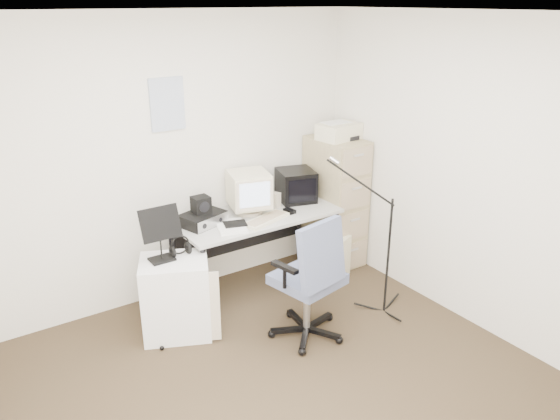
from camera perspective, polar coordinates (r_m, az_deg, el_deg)
floor at (r=4.01m, az=1.13°, el=-18.69°), size 3.60×3.60×0.01m
ceiling at (r=3.08m, az=1.48°, el=19.92°), size 3.60×3.60×0.01m
wall_back at (r=4.85m, az=-11.12°, el=5.01°), size 3.60×0.02×2.50m
wall_right at (r=4.57m, az=20.09°, el=3.11°), size 0.02×3.60×2.50m
wall_calendar at (r=4.72m, az=-11.71°, el=10.77°), size 0.30×0.02×0.44m
filing_cabinet at (r=5.56m, az=5.76°, el=0.90°), size 0.40×0.60×1.30m
printer at (r=5.34m, az=6.18°, el=8.17°), size 0.43×0.32×0.15m
desk at (r=5.14m, az=-2.39°, el=-4.24°), size 1.50×0.70×0.73m
crt_monitor at (r=4.97m, az=-3.26°, el=1.80°), size 0.43×0.45×0.39m
crt_tv at (r=5.30m, az=1.68°, el=2.61°), size 0.42×0.43×0.30m
desk_speaker at (r=5.14m, az=-0.45°, el=1.05°), size 0.10×0.10×0.14m
keyboard at (r=4.84m, az=-1.46°, el=-1.00°), size 0.49×0.30×0.03m
mouse at (r=5.02m, az=1.01°, el=-0.10°), size 0.08×0.12×0.03m
radio_receiver at (r=4.79m, az=-8.10°, el=-0.90°), size 0.43×0.36×0.11m
radio_speaker at (r=4.77m, az=-8.26°, el=0.57°), size 0.15×0.14×0.14m
papers at (r=4.71m, az=-5.13°, el=-1.71°), size 0.32×0.38×0.02m
pc_tower at (r=5.47m, az=4.89°, el=-4.48°), size 0.35×0.48×0.41m
office_chair at (r=4.32m, az=2.89°, el=-6.96°), size 0.72×0.72×1.07m
side_cart at (r=4.52m, az=-10.81°, el=-8.93°), size 0.66×0.60×0.65m
music_stand at (r=4.30m, az=-12.46°, el=-2.40°), size 0.35×0.27×0.46m
headphones at (r=4.43m, az=-10.37°, el=-4.00°), size 0.21×0.21×0.03m
mic_stand at (r=4.67m, az=11.37°, el=-3.03°), size 0.03×0.03×1.37m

